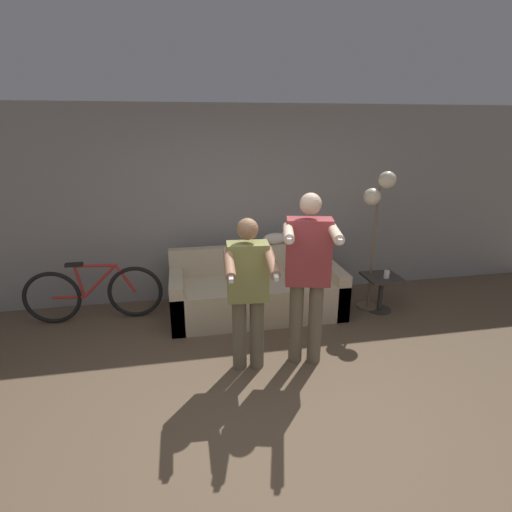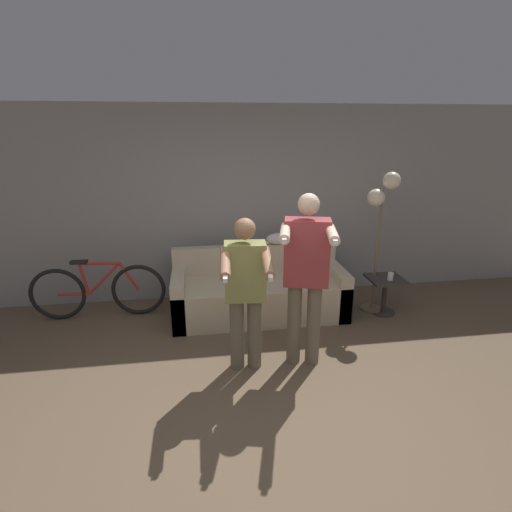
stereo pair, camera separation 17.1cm
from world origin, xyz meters
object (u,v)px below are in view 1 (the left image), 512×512
(couch, at_px, (257,293))
(cat, at_px, (275,238))
(person_left, at_px, (248,288))
(bicycle, at_px, (94,294))
(floor_lamp, at_px, (378,202))
(side_table, at_px, (381,286))
(person_right, at_px, (308,270))
(cup, at_px, (387,274))

(couch, relative_size, cat, 5.04)
(person_left, relative_size, bicycle, 0.93)
(floor_lamp, distance_m, side_table, 1.09)
(person_left, relative_size, side_table, 3.20)
(person_right, relative_size, cat, 4.08)
(couch, bearing_deg, person_right, -76.94)
(person_left, bearing_deg, couch, 79.45)
(cup, bearing_deg, floor_lamp, 123.39)
(cup, height_order, bicycle, bicycle)
(floor_lamp, relative_size, bicycle, 1.09)
(person_left, distance_m, floor_lamp, 2.19)
(cat, height_order, cup, cat)
(person_left, relative_size, cat, 3.59)
(person_left, distance_m, person_right, 0.60)
(side_table, bearing_deg, person_left, -153.21)
(side_table, distance_m, bicycle, 3.64)
(side_table, height_order, bicycle, bicycle)
(floor_lamp, bearing_deg, side_table, -48.85)
(couch, height_order, person_right, person_right)
(cat, distance_m, cup, 1.49)
(person_left, distance_m, side_table, 2.22)
(cat, bearing_deg, cup, -24.06)
(couch, distance_m, cat, 0.77)
(person_right, relative_size, side_table, 3.64)
(couch, bearing_deg, cup, -9.43)
(side_table, height_order, cup, cup)
(cat, bearing_deg, bicycle, -177.59)
(floor_lamp, bearing_deg, cup, -56.61)
(person_right, height_order, cup, person_right)
(couch, relative_size, bicycle, 1.31)
(person_right, bearing_deg, cat, 102.41)
(couch, relative_size, person_right, 1.24)
(person_left, xyz_separation_m, bicycle, (-1.69, 1.39, -0.52))
(person_right, bearing_deg, cup, 47.52)
(floor_lamp, xyz_separation_m, side_table, (0.10, -0.11, -1.08))
(couch, distance_m, person_right, 1.40)
(side_table, bearing_deg, couch, 172.77)
(person_right, bearing_deg, couch, 117.00)
(couch, distance_m, floor_lamp, 1.90)
(cat, bearing_deg, couch, -134.40)
(couch, xyz_separation_m, bicycle, (-2.00, 0.22, 0.07))
(person_left, height_order, bicycle, person_left)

